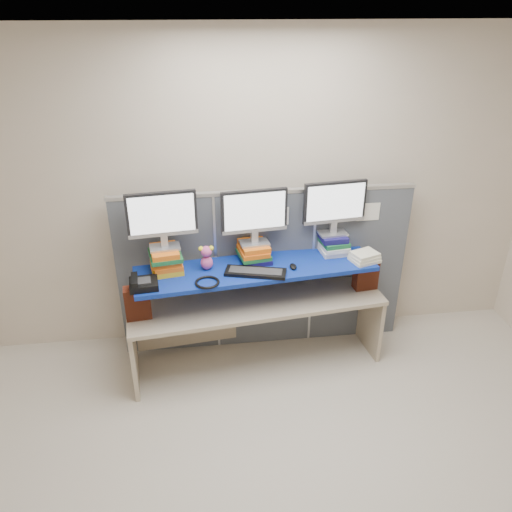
{
  "coord_description": "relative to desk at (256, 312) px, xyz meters",
  "views": [
    {
      "loc": [
        -0.57,
        -2.1,
        2.94
      ],
      "look_at": [
        -0.11,
        1.49,
        1.07
      ],
      "focal_mm": 35.0,
      "sensor_mm": 36.0,
      "label": 1
    }
  ],
  "objects": [
    {
      "name": "room",
      "position": [
        0.11,
        -1.49,
        0.87
      ],
      "size": [
        5.0,
        4.0,
        2.8
      ],
      "color": "beige",
      "rests_on": "ground"
    },
    {
      "name": "cubicle_partition",
      "position": [
        0.11,
        0.29,
        0.24
      ],
      "size": [
        2.6,
        0.06,
        1.53
      ],
      "color": "#484D55",
      "rests_on": "ground"
    },
    {
      "name": "desk",
      "position": [
        0.0,
        0.0,
        0.0
      ],
      "size": [
        2.22,
        0.87,
        0.66
      ],
      "rotation": [
        0.0,
        0.0,
        0.11
      ],
      "color": "tan",
      "rests_on": "ground"
    },
    {
      "name": "brick_pier_left",
      "position": [
        -0.97,
        -0.16,
        0.27
      ],
      "size": [
        0.21,
        0.13,
        0.27
      ],
      "primitive_type": "cube",
      "rotation": [
        0.0,
        0.0,
        0.11
      ],
      "color": "maroon",
      "rests_on": "desk"
    },
    {
      "name": "brick_pier_right",
      "position": [
        0.98,
        0.06,
        0.27
      ],
      "size": [
        0.21,
        0.13,
        0.27
      ],
      "primitive_type": "cube",
      "rotation": [
        0.0,
        0.0,
        0.11
      ],
      "color": "maroon",
      "rests_on": "desk"
    },
    {
      "name": "blue_board",
      "position": [
        0.0,
        -0.0,
        0.43
      ],
      "size": [
        2.03,
        0.71,
        0.04
      ],
      "primitive_type": "cube",
      "rotation": [
        0.0,
        0.0,
        0.11
      ],
      "color": "navy",
      "rests_on": "brick_pier_left"
    },
    {
      "name": "book_stack_left",
      "position": [
        -0.73,
        0.03,
        0.54
      ],
      "size": [
        0.29,
        0.33,
        0.2
      ],
      "color": "gold",
      "rests_on": "blue_board"
    },
    {
      "name": "book_stack_center",
      "position": [
        -0.0,
        0.12,
        0.52
      ],
      "size": [
        0.29,
        0.31,
        0.15
      ],
      "color": "#171252",
      "rests_on": "blue_board"
    },
    {
      "name": "book_stack_right",
      "position": [
        0.7,
        0.2,
        0.53
      ],
      "size": [
        0.25,
        0.31,
        0.17
      ],
      "color": "white",
      "rests_on": "blue_board"
    },
    {
      "name": "monitor_left",
      "position": [
        -0.73,
        0.04,
        0.91
      ],
      "size": [
        0.54,
        0.18,
        0.47
      ],
      "rotation": [
        0.0,
        0.0,
        0.11
      ],
      "color": "#A7A7AC",
      "rests_on": "book_stack_left"
    },
    {
      "name": "monitor_center",
      "position": [
        0.0,
        0.12,
        0.86
      ],
      "size": [
        0.54,
        0.18,
        0.47
      ],
      "rotation": [
        0.0,
        0.0,
        0.11
      ],
      "color": "#A7A7AC",
      "rests_on": "book_stack_center"
    },
    {
      "name": "monitor_right",
      "position": [
        0.69,
        0.2,
        0.88
      ],
      "size": [
        0.54,
        0.18,
        0.47
      ],
      "rotation": [
        0.0,
        0.0,
        0.11
      ],
      "color": "#A7A7AC",
      "rests_on": "book_stack_right"
    },
    {
      "name": "keyboard",
      "position": [
        -0.02,
        -0.12,
        0.46
      ],
      "size": [
        0.52,
        0.28,
        0.03
      ],
      "rotation": [
        0.0,
        0.0,
        -0.26
      ],
      "color": "black",
      "rests_on": "blue_board"
    },
    {
      "name": "mouse",
      "position": [
        0.3,
        -0.06,
        0.46
      ],
      "size": [
        0.09,
        0.11,
        0.03
      ],
      "primitive_type": "ellipsoid",
      "rotation": [
        0.0,
        0.0,
        0.39
      ],
      "color": "black",
      "rests_on": "blue_board"
    },
    {
      "name": "desk_phone",
      "position": [
        -0.9,
        -0.22,
        0.48
      ],
      "size": [
        0.24,
        0.22,
        0.09
      ],
      "rotation": [
        0.0,
        0.0,
        0.1
      ],
      "color": "black",
      "rests_on": "blue_board"
    },
    {
      "name": "headset",
      "position": [
        -0.41,
        -0.22,
        0.45
      ],
      "size": [
        0.24,
        0.24,
        0.02
      ],
      "primitive_type": "torus",
      "rotation": [
        0.0,
        0.0,
        0.27
      ],
      "color": "black",
      "rests_on": "blue_board"
    },
    {
      "name": "plush_toy",
      "position": [
        -0.4,
        0.01,
        0.55
      ],
      "size": [
        0.12,
        0.09,
        0.21
      ],
      "rotation": [
        0.0,
        0.0,
        -0.22
      ],
      "color": "#CF4E92",
      "rests_on": "blue_board"
    },
    {
      "name": "binder_stack",
      "position": [
        0.92,
        -0.02,
        0.48
      ],
      "size": [
        0.27,
        0.24,
        0.08
      ],
      "rotation": [
        0.0,
        0.0,
        0.32
      ],
      "color": "#EBE6C8",
      "rests_on": "blue_board"
    }
  ]
}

